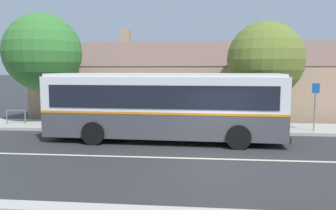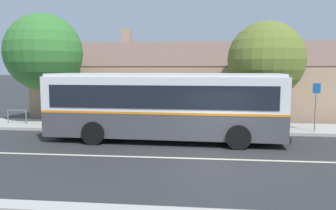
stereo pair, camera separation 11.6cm
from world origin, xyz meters
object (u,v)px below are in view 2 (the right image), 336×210
Objects in this scene: bench_down_street at (151,118)px; bus_stop_sign at (316,102)px; street_tree_secondary at (44,53)px; bike_rack at (17,114)px; transit_bus at (164,105)px; bench_by_building at (78,117)px; street_tree_primary at (266,63)px.

bench_down_street is 8.42m from bus_stop_sign.
street_tree_secondary reaches higher than bike_rack.
bench_down_street is 0.24× the size of street_tree_secondary.
transit_bus is at bearing -69.56° from bench_down_street.
bench_down_street is (4.13, 0.01, -0.00)m from bench_by_building.
transit_bus is at bearing -142.82° from street_tree_primary.
bus_stop_sign is at bearing -2.77° from bike_rack.
street_tree_secondary is at bearing 170.93° from bench_down_street.
transit_bus is 1.65× the size of street_tree_secondary.
street_tree_primary is at bearing 9.70° from bench_down_street.
street_tree_secondary is 3.85m from bike_rack.
street_tree_secondary is (-6.45, 1.03, 3.62)m from bench_down_street.
bench_by_building reaches higher than bike_rack.
transit_bus is at bearing -163.92° from bus_stop_sign.
bench_down_street is 0.27× the size of street_tree_primary.
bike_rack is (-8.77, 2.87, -0.95)m from transit_bus.
bench_by_building is at bearing -24.15° from street_tree_secondary.
bench_down_street is 6.98m from street_tree_primary.
transit_bus is 3.23m from bench_down_street.
street_tree_primary reaches higher than transit_bus.
transit_bus is 9.14× the size of bike_rack.
bench_by_building is 10.83m from street_tree_primary.
street_tree_secondary is 5.54× the size of bike_rack.
street_tree_secondary is at bearing 155.85° from bench_by_building.
street_tree_secondary reaches higher than transit_bus.
bike_rack is at bearing 177.23° from bus_stop_sign.
transit_bus is 9.28m from bike_rack.
street_tree_primary reaches higher than bench_by_building.
transit_bus is 6.59× the size of bench_by_building.
transit_bus is 7.55m from bus_stop_sign.
bench_down_street is at bearing 110.44° from transit_bus.
bike_rack is (-16.03, 0.78, -0.96)m from bus_stop_sign.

